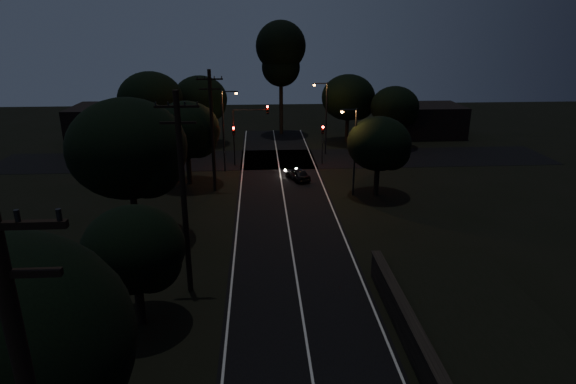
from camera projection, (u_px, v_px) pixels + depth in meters
road_surface at (283, 192)px, 42.34m from camera, size 60.00×70.00×0.03m
utility_pole_mid at (183, 193)px, 24.91m from camera, size 2.20×0.30×11.00m
utility_pole_far at (212, 130)px, 41.01m from camera, size 2.20×0.30×10.50m
tree_left_a at (1, 359)px, 12.31m from camera, size 7.22×7.22×9.13m
tree_left_b at (137, 251)px, 22.48m from camera, size 4.80×4.80×6.10m
tree_left_c at (132, 151)px, 30.94m from camera, size 7.66×7.66×9.67m
tree_left_d at (188, 131)px, 42.82m from camera, size 6.01×6.01×7.63m
tree_far_nw at (202, 100)px, 57.73m from camera, size 6.51×6.51×8.24m
tree_far_w at (153, 101)px, 53.46m from camera, size 7.15×7.15×9.12m
tree_far_ne at (350, 99)px, 58.77m from camera, size 6.54×6.54×8.28m
tree_far_e at (396, 108)px, 56.48m from camera, size 5.66×5.66×7.19m
tree_right_a at (381, 145)px, 40.20m from camera, size 5.36×5.36×6.81m
tall_pine at (281, 53)px, 61.43m from camera, size 6.39×6.39×14.52m
building_left at (115, 124)px, 60.12m from camera, size 10.00×8.00×4.40m
building_right at (425, 120)px, 63.45m from camera, size 9.00×7.00×4.00m
signal_left at (234, 139)px, 49.49m from camera, size 0.28×0.35×4.10m
signal_right at (323, 137)px, 50.02m from camera, size 0.28×0.35×4.10m
signal_mast at (250, 124)px, 49.09m from camera, size 3.70×0.35×6.25m
streetlight_a at (225, 125)px, 46.98m from camera, size 1.66×0.26×8.00m
streetlight_b at (325, 113)px, 53.25m from camera, size 1.66×0.26×8.00m
streetlight_c at (353, 146)px, 40.19m from camera, size 1.46×0.26×7.50m
car at (298, 174)px, 45.49m from camera, size 2.46×3.62×1.14m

